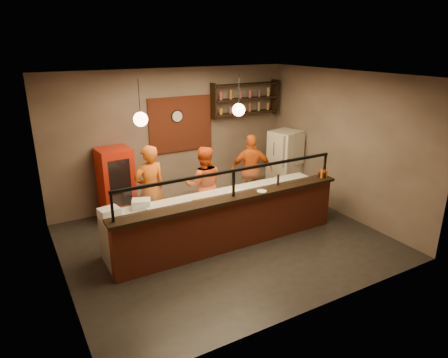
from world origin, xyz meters
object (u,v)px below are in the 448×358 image
cook_left (150,189)px  pepper_mill (278,180)px  fridge (285,163)px  pizza_dough (239,193)px  cook_right (251,170)px  wall_clock (177,116)px  cook_mid (204,185)px  condiment_caddy (323,175)px  red_cooler (116,184)px

cook_left → pepper_mill: 2.59m
fridge → pizza_dough: size_ratio=3.47×
fridge → cook_right: bearing=174.0°
wall_clock → cook_left: wall_clock is taller
cook_mid → pizza_dough: (0.34, -0.87, 0.05)m
wall_clock → condiment_caddy: size_ratio=1.67×
fridge → pepper_mill: size_ratio=7.52×
cook_mid → pepper_mill: 1.64m
cook_left → condiment_caddy: 3.60m
condiment_caddy → fridge: bearing=77.4°
cook_mid → pizza_dough: cook_mid is taller
cook_mid → fridge: (2.56, 0.51, -0.02)m
pepper_mill → pizza_dough: bearing=152.9°
cook_mid → red_cooler: (-1.57, 1.15, -0.05)m
wall_clock → red_cooler: 2.11m
cook_mid → wall_clock: bearing=-69.9°
cook_mid → red_cooler: cook_mid is taller
cook_mid → pizza_dough: 0.94m
red_cooler → pepper_mill: size_ratio=7.29×
wall_clock → cook_left: bearing=-132.9°
cook_left → condiment_caddy: cook_left is taller
cook_mid → red_cooler: 1.95m
cook_right → red_cooler: 3.12m
wall_clock → fridge: bearing=-20.8°
wall_clock → condiment_caddy: wall_clock is taller
wall_clock → pizza_dough: (0.29, -2.33, -1.19)m
cook_right → cook_mid: bearing=37.6°
condiment_caddy → pizza_dough: bearing=167.3°
cook_left → cook_mid: bearing=164.3°
cook_left → condiment_caddy: size_ratio=10.24×
red_cooler → pepper_mill: 3.54m
cook_right → condiment_caddy: cook_right is taller
cook_mid → condiment_caddy: 2.52m
pizza_dough → cook_mid: bearing=111.5°
red_cooler → cook_left: bearing=-69.7°
red_cooler → condiment_caddy: bearing=-37.1°
cook_mid → cook_right: (1.43, 0.33, 0.01)m
wall_clock → cook_right: wall_clock is taller
cook_mid → cook_right: cook_right is taller
cook_mid → cook_right: 1.47m
cook_right → condiment_caddy: size_ratio=9.63×
fridge → condiment_caddy: 1.85m
cook_mid → pepper_mill: cook_mid is taller
cook_left → cook_mid: size_ratio=1.08×
pepper_mill → red_cooler: bearing=137.7°
wall_clock → cook_right: (1.37, -1.13, -1.24)m
cook_mid → condiment_caddy: size_ratio=9.48×
cook_right → red_cooler: size_ratio=1.08×
cook_mid → cook_right: bearing=-144.9°
cook_left → cook_right: (2.57, 0.15, -0.05)m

